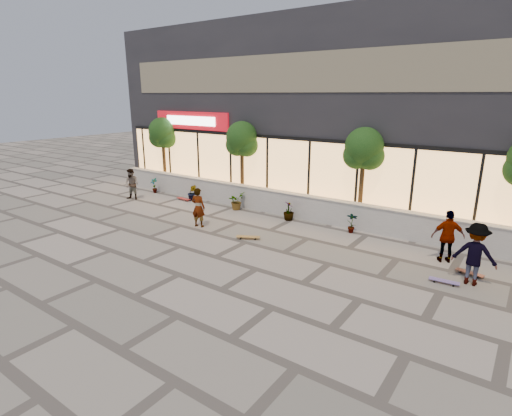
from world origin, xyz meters
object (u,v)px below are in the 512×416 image
Objects in this scene: skater_right_far at (475,254)px; skateboard_right_near at (470,273)px; skateboard_left at (184,199)px; skateboard_right_far at (444,281)px; tree_mideast at (364,151)px; skater_left at (132,184)px; tree_west at (163,135)px; skater_right_near at (448,237)px; tree_midwest at (242,141)px; skater_center at (198,207)px; skateboard_center at (248,237)px.

skateboard_right_near is at bearing -80.22° from skater_right_far.
skateboard_left reaches higher than skateboard_right_far.
tree_mideast is 2.52× the size of skater_left.
tree_west is at bearing -177.68° from skateboard_right_near.
skateboard_right_far is at bearing -43.51° from tree_mideast.
tree_mideast is (11.50, 0.00, 0.00)m from tree_west.
skater_left reaches higher than skateboard_right_far.
skater_right_near is (14.49, 0.70, 0.07)m from skater_left.
tree_midwest is 4.16m from skateboard_left.
tree_west is 5.50m from tree_midwest.
skater_center is 1.82× the size of skateboard_center.
tree_west is at bearing 180.00° from tree_mideast.
skateboard_right_far is at bearing -13.77° from tree_west.
skater_center is at bearing 151.17° from skateboard_center.
skater_left reaches higher than skateboard_center.
skateboard_right_far is at bearing 36.14° from skater_right_far.
tree_west is 16.22m from skateboard_right_far.
tree_midwest is at bearing -89.24° from skater_center.
skater_left is 2.69m from skateboard_left.
skater_right_near is at bearing 0.84° from skateboard_left.
tree_west is at bearing 156.69° from skateboard_left.
tree_mideast reaches higher than skateboard_right_far.
skater_right_far is (9.70, 0.71, 0.09)m from skater_center.
skater_right_near is at bearing -29.98° from tree_mideast.
tree_west and tree_midwest have the same top height.
skater_right_far is 1.10m from skateboard_right_far.
tree_mideast reaches higher than skateboard_left.
skateboard_right_near is at bearing 60.71° from skateboard_right_far.
skateboard_left is at bearing 15.08° from skater_left.
tree_midwest is 1.00× the size of tree_mideast.
skater_center reaches higher than skateboard_right_far.
skater_left is (-10.79, -2.84, -2.21)m from tree_mideast.
skateboard_center reaches higher than skateboard_right_far.
skater_center is 2.00× the size of skateboard_right_near.
skater_right_far is (4.60, -3.36, -2.09)m from tree_mideast.
tree_midwest reaches higher than skater_center.
skateboard_left is at bearing -173.40° from skateboard_right_near.
tree_west is 1.00× the size of tree_mideast.
tree_west is 4.70× the size of skateboard_left.
tree_west reaches higher than skateboard_right_near.
skater_right_far is 2.14× the size of skateboard_left.
skater_left is at bearing -23.16° from skater_right_near.
tree_west is 2.20× the size of skater_right_far.
tree_west is 15.49m from skater_right_near.
tree_mideast is 6.07m from skater_right_far.
skater_right_near is at bearing -53.45° from skater_right_far.
tree_west reaches higher than skater_right_far.
tree_midwest is at bearing 180.00° from tree_mideast.
skateboard_right_near is at bearing -31.53° from tree_mideast.
tree_midwest is 4.92× the size of skateboard_right_near.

